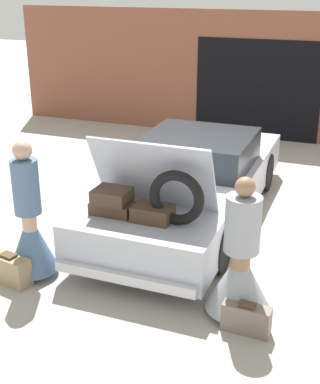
# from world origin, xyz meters

# --- Properties ---
(ground_plane) EXTENTS (40.00, 40.00, 0.00)m
(ground_plane) POSITION_xyz_m (0.00, 0.00, 0.00)
(ground_plane) COLOR #ADA89E
(garage_wall_back) EXTENTS (12.00, 0.14, 2.80)m
(garage_wall_back) POSITION_xyz_m (0.00, 4.73, 1.39)
(garage_wall_back) COLOR brown
(garage_wall_back) RESTS_ON ground_plane
(car) EXTENTS (1.86, 4.98, 1.68)m
(car) POSITION_xyz_m (0.00, -0.00, 0.57)
(car) COLOR #B2B7C6
(car) RESTS_ON ground_plane
(person_left) EXTENTS (0.61, 0.61, 1.73)m
(person_left) POSITION_xyz_m (-1.28, -2.38, 0.62)
(person_left) COLOR tan
(person_left) RESTS_ON ground_plane
(person_right) EXTENTS (0.72, 0.72, 1.60)m
(person_right) POSITION_xyz_m (1.28, -2.28, 0.56)
(person_right) COLOR #997051
(person_right) RESTS_ON ground_plane
(suitcase_beside_left_person) EXTENTS (0.58, 0.32, 0.38)m
(suitcase_beside_left_person) POSITION_xyz_m (-1.44, -2.64, 0.18)
(suitcase_beside_left_person) COLOR #9E8460
(suitcase_beside_left_person) RESTS_ON ground_plane
(suitcase_beside_right_person) EXTENTS (0.51, 0.20, 0.35)m
(suitcase_beside_right_person) POSITION_xyz_m (1.43, -2.57, 0.16)
(suitcase_beside_right_person) COLOR #75665B
(suitcase_beside_right_person) RESTS_ON ground_plane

